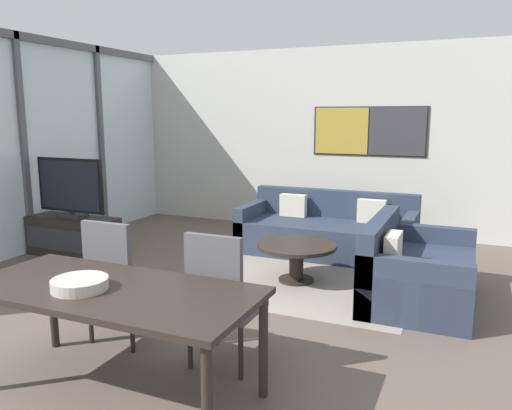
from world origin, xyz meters
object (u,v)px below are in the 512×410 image
object	(u,v)px
tv_console	(73,236)
television	(70,188)
sofa_side	(412,273)
dining_chair_left	(118,277)
dining_chair_centre	(222,296)
dining_table	(111,298)
coffee_table	(296,253)
fruit_bowl	(80,283)
sofa_main	(328,233)

from	to	relation	value
tv_console	television	distance (m)	0.62
sofa_side	tv_console	bearing A→B (deg)	91.65
dining_chair_left	dining_chair_centre	bearing A→B (deg)	-1.95
sofa_side	dining_chair_centre	size ratio (longest dim) A/B	1.53
television	dining_chair_left	bearing A→B (deg)	-39.54
dining_table	dining_chair_centre	distance (m)	0.77
dining_table	dining_chair_centre	xyz separation A→B (m)	(0.46, 0.60, -0.12)
sofa_side	dining_chair_left	world-z (taller)	dining_chair_left
sofa_side	coffee_table	size ratio (longest dim) A/B	1.79
tv_console	fruit_bowl	bearing A→B (deg)	-45.49
sofa_side	dining_table	size ratio (longest dim) A/B	0.81
dining_table	sofa_side	bearing A→B (deg)	58.65
television	dining_chair_left	world-z (taller)	television
sofa_main	fruit_bowl	xyz separation A→B (m)	(-0.49, -3.96, 0.50)
tv_console	fruit_bowl	size ratio (longest dim) A/B	3.50
tv_console	dining_chair_centre	world-z (taller)	dining_chair_centre
sofa_main	coffee_table	bearing A→B (deg)	-90.00
sofa_main	dining_chair_left	xyz separation A→B (m)	(-0.80, -3.22, 0.27)
tv_console	coffee_table	world-z (taller)	tv_console
dining_chair_left	sofa_main	bearing A→B (deg)	75.98
coffee_table	dining_chair_centre	world-z (taller)	dining_chair_centre
sofa_side	fruit_bowl	world-z (taller)	fruit_bowl
dining_chair_left	tv_console	bearing A→B (deg)	140.48
tv_console	television	bearing A→B (deg)	90.00
coffee_table	dining_chair_left	size ratio (longest dim) A/B	0.86
coffee_table	dining_table	size ratio (longest dim) A/B	0.45
coffee_table	fruit_bowl	bearing A→B (deg)	-100.22
fruit_bowl	dining_table	bearing A→B (deg)	35.80
dining_table	sofa_main	bearing A→B (deg)	84.96
dining_chair_centre	fruit_bowl	bearing A→B (deg)	-130.72
sofa_side	coffee_table	world-z (taller)	sofa_side
dining_table	dining_chair_left	bearing A→B (deg)	126.17
tv_console	dining_table	size ratio (longest dim) A/B	0.64
dining_chair_left	fruit_bowl	distance (m)	0.84
television	dining_table	xyz separation A→B (m)	(2.63, -2.42, -0.21)
dining_chair_left	fruit_bowl	world-z (taller)	dining_chair_left
dining_table	coffee_table	bearing A→B (deg)	82.52
dining_chair_centre	fruit_bowl	world-z (taller)	dining_chair_centre
television	dining_chair_centre	distance (m)	3.60
television	dining_chair_centre	world-z (taller)	television
television	dining_table	distance (m)	3.58
tv_console	sofa_main	bearing A→B (deg)	25.84
coffee_table	dining_table	world-z (taller)	dining_table
dining_table	fruit_bowl	bearing A→B (deg)	-144.20
sofa_side	dining_chair_left	xyz separation A→B (m)	(-2.01, -1.91, 0.27)
coffee_table	fruit_bowl	size ratio (longest dim) A/B	2.48
coffee_table	dining_chair_centre	xyz separation A→B (m)	(0.12, -1.99, 0.22)
sofa_main	dining_chair_centre	xyz separation A→B (m)	(0.12, -3.25, 0.27)
sofa_main	dining_chair_centre	distance (m)	3.27
coffee_table	sofa_side	bearing A→B (deg)	-2.43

